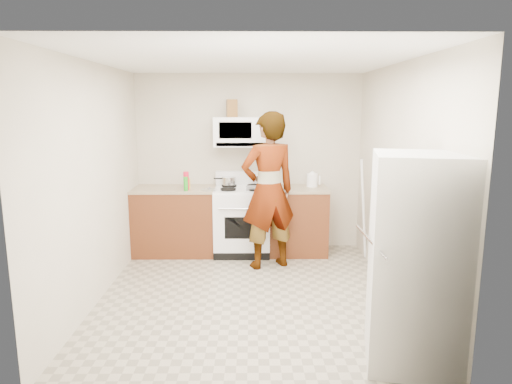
{
  "coord_description": "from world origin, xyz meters",
  "views": [
    {
      "loc": [
        0.04,
        -4.73,
        2.05
      ],
      "look_at": [
        0.09,
        0.55,
        1.05
      ],
      "focal_mm": 32.0,
      "sensor_mm": 36.0,
      "label": 1
    }
  ],
  "objects_px": {
    "person": "(268,191)",
    "saucepan": "(229,181)",
    "gas_range": "(242,219)",
    "kettle": "(312,180)",
    "fridge": "(416,261)",
    "microwave": "(242,132)"
  },
  "relations": [
    {
      "from": "microwave",
      "to": "saucepan",
      "type": "distance_m",
      "value": 0.72
    },
    {
      "from": "person",
      "to": "saucepan",
      "type": "relative_size",
      "value": 10.17
    },
    {
      "from": "microwave",
      "to": "fridge",
      "type": "distance_m",
      "value": 3.38
    },
    {
      "from": "person",
      "to": "fridge",
      "type": "height_order",
      "value": "person"
    },
    {
      "from": "gas_range",
      "to": "saucepan",
      "type": "xyz_separation_m",
      "value": [
        -0.18,
        0.15,
        0.52
      ]
    },
    {
      "from": "microwave",
      "to": "kettle",
      "type": "xyz_separation_m",
      "value": [
        0.99,
        -0.04,
        -0.67
      ]
    },
    {
      "from": "person",
      "to": "kettle",
      "type": "relative_size",
      "value": 10.78
    },
    {
      "from": "person",
      "to": "kettle",
      "type": "height_order",
      "value": "person"
    },
    {
      "from": "gas_range",
      "to": "kettle",
      "type": "height_order",
      "value": "gas_range"
    },
    {
      "from": "person",
      "to": "kettle",
      "type": "xyz_separation_m",
      "value": [
        0.64,
        0.66,
        0.03
      ]
    },
    {
      "from": "fridge",
      "to": "kettle",
      "type": "xyz_separation_m",
      "value": [
        -0.44,
        2.9,
        0.18
      ]
    },
    {
      "from": "fridge",
      "to": "kettle",
      "type": "bearing_deg",
      "value": 110.43
    },
    {
      "from": "saucepan",
      "to": "gas_range",
      "type": "bearing_deg",
      "value": -39.86
    },
    {
      "from": "fridge",
      "to": "saucepan",
      "type": "height_order",
      "value": "fridge"
    },
    {
      "from": "microwave",
      "to": "person",
      "type": "xyz_separation_m",
      "value": [
        0.35,
        -0.69,
        -0.71
      ]
    },
    {
      "from": "kettle",
      "to": "saucepan",
      "type": "height_order",
      "value": "kettle"
    },
    {
      "from": "gas_range",
      "to": "fridge",
      "type": "bearing_deg",
      "value": -63.05
    },
    {
      "from": "gas_range",
      "to": "saucepan",
      "type": "bearing_deg",
      "value": 140.14
    },
    {
      "from": "kettle",
      "to": "person",
      "type": "bearing_deg",
      "value": -155.01
    },
    {
      "from": "fridge",
      "to": "kettle",
      "type": "distance_m",
      "value": 2.94
    },
    {
      "from": "microwave",
      "to": "fridge",
      "type": "xyz_separation_m",
      "value": [
        1.43,
        -2.94,
        -0.85
      ]
    },
    {
      "from": "kettle",
      "to": "gas_range",
      "type": "bearing_deg",
      "value": 164.56
    }
  ]
}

